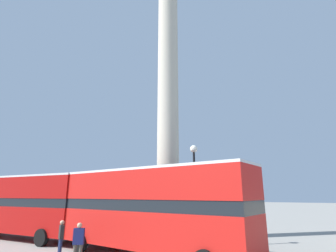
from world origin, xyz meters
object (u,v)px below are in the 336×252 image
Objects in this scene: pedestrian_by_plinth at (78,241)px; pedestrian_near_lamp at (61,236)px; street_lamp at (195,184)px; bus_a at (22,203)px; bus_b at (150,207)px; monument_column at (168,125)px.

pedestrian_near_lamp is at bearing 128.90° from pedestrian_by_plinth.
street_lamp is 3.52× the size of pedestrian_near_lamp.
bus_a is at bearing 130.75° from pedestrian_by_plinth.
street_lamp is (0.91, 3.47, 1.26)m from bus_b.
pedestrian_by_plinth is at bearing -113.51° from street_lamp.
bus_b reaches higher than pedestrian_near_lamp.
street_lamp is 7.37m from pedestrian_by_plinth.
bus_b is at bearing -104.69° from street_lamp.
pedestrian_near_lamp is at bearing -20.20° from bus_a.
monument_column is 12.53× the size of pedestrian_by_plinth.
monument_column is at bearing 151.02° from street_lamp.
bus_a is at bearing -151.70° from monument_column.
pedestrian_by_plinth is at bearing -117.46° from bus_b.
pedestrian_by_plinth reaches higher than pedestrian_near_lamp.
monument_column reaches higher than bus_b.
bus_b is 3.80m from street_lamp.
pedestrian_by_plinth is (2.10, -0.71, 0.04)m from pedestrian_near_lamp.
pedestrian_near_lamp is (-3.94, -2.14, -1.41)m from bus_b.
pedestrian_near_lamp is at bearing -146.15° from bus_b.
bus_b is 6.23× the size of pedestrian_by_plinth.
street_lamp is at bearing 34.11° from pedestrian_by_plinth.
bus_a is 12.75m from street_lamp.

